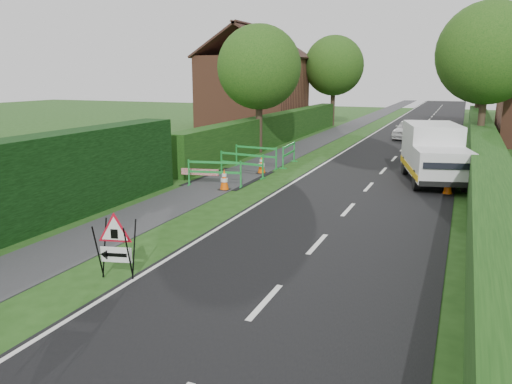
# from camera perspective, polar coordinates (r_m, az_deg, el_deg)

# --- Properties ---
(ground) EXTENTS (120.00, 120.00, 0.00)m
(ground) POSITION_cam_1_polar(r_m,az_deg,el_deg) (9.78, -15.28, -12.01)
(ground) COLOR #1D4112
(ground) RESTS_ON ground
(road_surface) EXTENTS (6.00, 90.00, 0.02)m
(road_surface) POSITION_cam_1_polar(r_m,az_deg,el_deg) (42.21, 18.46, 6.99)
(road_surface) COLOR black
(road_surface) RESTS_ON ground
(footpath) EXTENTS (2.00, 90.00, 0.02)m
(footpath) POSITION_cam_1_polar(r_m,az_deg,el_deg) (42.96, 11.08, 7.52)
(footpath) COLOR #2D2D30
(footpath) RESTS_ON ground
(hedge_west_far) EXTENTS (1.00, 24.00, 1.80)m
(hedge_west_far) POSITION_cam_1_polar(r_m,az_deg,el_deg) (31.05, 2.48, 5.64)
(hedge_west_far) COLOR #14380F
(hedge_west_far) RESTS_ON ground
(hedge_east) EXTENTS (1.20, 50.00, 1.50)m
(hedge_east) POSITION_cam_1_polar(r_m,az_deg,el_deg) (23.27, 24.48, 1.90)
(hedge_east) COLOR #14380F
(hedge_east) RESTS_ON ground
(house_west) EXTENTS (7.50, 7.40, 7.88)m
(house_west) POSITION_cam_1_polar(r_m,az_deg,el_deg) (40.08, -0.29, 11.51)
(house_west) COLOR brown
(house_west) RESTS_ON ground
(tree_nw) EXTENTS (4.40, 4.40, 6.70)m
(tree_nw) POSITION_cam_1_polar(r_m,az_deg,el_deg) (26.91, 0.36, 14.05)
(tree_nw) COLOR #2D2116
(tree_nw) RESTS_ON ground
(tree_ne) EXTENTS (5.20, 5.20, 7.79)m
(tree_ne) POSITION_cam_1_polar(r_m,az_deg,el_deg) (28.92, 25.01, 14.17)
(tree_ne) COLOR #2D2116
(tree_ne) RESTS_ON ground
(tree_fw) EXTENTS (4.80, 4.80, 7.24)m
(tree_fw) POSITION_cam_1_polar(r_m,az_deg,el_deg) (42.15, 8.90, 14.07)
(tree_fw) COLOR #2D2116
(tree_fw) RESTS_ON ground
(tree_fe) EXTENTS (4.20, 4.20, 6.33)m
(tree_fe) POSITION_cam_1_polar(r_m,az_deg,el_deg) (44.90, 24.25, 12.26)
(tree_fe) COLOR #2D2116
(tree_fe) RESTS_ON ground
(triangle_sign) EXTENTS (0.99, 0.99, 1.19)m
(triangle_sign) POSITION_cam_1_polar(r_m,az_deg,el_deg) (10.52, -15.99, -5.39)
(triangle_sign) COLOR black
(triangle_sign) RESTS_ON ground
(works_van) EXTENTS (2.98, 5.16, 2.22)m
(works_van) POSITION_cam_1_polar(r_m,az_deg,el_deg) (20.62, 19.67, 4.32)
(works_van) COLOR silver
(works_van) RESTS_ON ground
(traffic_cone_0) EXTENTS (0.38, 0.38, 0.79)m
(traffic_cone_0) POSITION_cam_1_polar(r_m,az_deg,el_deg) (18.68, 21.11, 0.90)
(traffic_cone_0) COLOR black
(traffic_cone_0) RESTS_ON ground
(traffic_cone_1) EXTENTS (0.38, 0.38, 0.79)m
(traffic_cone_1) POSITION_cam_1_polar(r_m,az_deg,el_deg) (21.24, 20.50, 2.34)
(traffic_cone_1) COLOR black
(traffic_cone_1) RESTS_ON ground
(traffic_cone_2) EXTENTS (0.38, 0.38, 0.79)m
(traffic_cone_2) POSITION_cam_1_polar(r_m,az_deg,el_deg) (23.41, 20.74, 3.27)
(traffic_cone_2) COLOR black
(traffic_cone_2) RESTS_ON ground
(traffic_cone_3) EXTENTS (0.38, 0.38, 0.79)m
(traffic_cone_3) POSITION_cam_1_polar(r_m,az_deg,el_deg) (18.14, -3.65, 1.42)
(traffic_cone_3) COLOR black
(traffic_cone_3) RESTS_ON ground
(traffic_cone_4) EXTENTS (0.38, 0.38, 0.79)m
(traffic_cone_4) POSITION_cam_1_polar(r_m,az_deg,el_deg) (21.20, 0.64, 3.17)
(traffic_cone_4) COLOR black
(traffic_cone_4) RESTS_ON ground
(ped_barrier_0) EXTENTS (2.09, 0.80, 1.00)m
(ped_barrier_0) POSITION_cam_1_polar(r_m,az_deg,el_deg) (18.72, -4.76, 2.52)
(ped_barrier_0) COLOR #1A9334
(ped_barrier_0) RESTS_ON ground
(ped_barrier_1) EXTENTS (2.09, 0.61, 1.00)m
(ped_barrier_1) POSITION_cam_1_polar(r_m,az_deg,el_deg) (20.54, -1.65, 3.51)
(ped_barrier_1) COLOR #1A9334
(ped_barrier_1) RESTS_ON ground
(ped_barrier_2) EXTENTS (2.08, 0.49, 1.00)m
(ped_barrier_2) POSITION_cam_1_polar(r_m,az_deg,el_deg) (22.49, -0.00, 4.37)
(ped_barrier_2) COLOR #1A9334
(ped_barrier_2) RESTS_ON ground
(ped_barrier_3) EXTENTS (0.49, 2.08, 1.00)m
(ped_barrier_3) POSITION_cam_1_polar(r_m,az_deg,el_deg) (23.25, 3.78, 4.63)
(ped_barrier_3) COLOR #1A9334
(ped_barrier_3) RESTS_ON ground
(redwhite_plank) EXTENTS (1.48, 0.31, 0.25)m
(redwhite_plank) POSITION_cam_1_polar(r_m,az_deg,el_deg) (19.45, -6.41, 0.99)
(redwhite_plank) COLOR red
(redwhite_plank) RESTS_ON ground
(hatchback_car) EXTENTS (1.98, 3.95, 1.29)m
(hatchback_car) POSITION_cam_1_polar(r_m,az_deg,el_deg) (34.47, 17.09, 6.91)
(hatchback_car) COLOR silver
(hatchback_car) RESTS_ON ground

